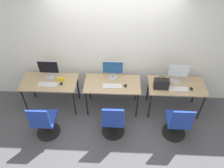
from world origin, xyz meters
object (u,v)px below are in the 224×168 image
at_px(keyboard_center, 112,86).
at_px(handbag, 161,84).
at_px(keyboard_right, 178,89).
at_px(mouse_right, 191,89).
at_px(monitor_left, 49,69).
at_px(office_chair_center, 113,122).
at_px(office_chair_left, 44,123).
at_px(monitor_center, 113,69).
at_px(keyboard_left, 48,84).
at_px(office_chair_right, 177,124).
at_px(monitor_right, 178,73).
at_px(mouse_center, 126,86).
at_px(mouse_left, 61,84).

distance_m(keyboard_center, handbag, 1.00).
height_order(keyboard_center, keyboard_right, same).
relative_size(keyboard_center, mouse_right, 4.43).
xyz_separation_m(monitor_left, keyboard_center, (1.35, -0.24, -0.22)).
xyz_separation_m(office_chair_center, handbag, (0.95, 0.63, 0.48)).
height_order(office_chair_left, monitor_center, monitor_center).
bearing_deg(monitor_center, keyboard_left, -167.68).
xyz_separation_m(keyboard_right, office_chair_right, (-0.04, -0.59, -0.38)).
bearing_deg(monitor_right, mouse_right, -42.05).
distance_m(monitor_left, monitor_right, 2.71).
height_order(monitor_center, keyboard_center, monitor_center).
distance_m(office_chair_left, mouse_right, 3.04).
xyz_separation_m(monitor_left, handbag, (2.35, -0.24, -0.12)).
xyz_separation_m(mouse_center, mouse_right, (1.35, -0.04, 0.00)).
bearing_deg(keyboard_left, office_chair_center, -24.05).
relative_size(monitor_left, mouse_right, 4.85).
distance_m(monitor_left, office_chair_center, 1.75).
distance_m(keyboard_left, office_chair_left, 0.80).
xyz_separation_m(monitor_center, monitor_right, (1.35, -0.06, 0.00)).
bearing_deg(monitor_right, office_chair_left, -160.45).
relative_size(office_chair_left, mouse_center, 10.18).
relative_size(monitor_right, keyboard_right, 1.10).
height_order(monitor_center, office_chair_right, monitor_center).
bearing_deg(keyboard_center, mouse_right, -0.53).
height_order(monitor_left, monitor_center, same).
xyz_separation_m(mouse_left, office_chair_right, (2.38, -0.64, -0.38)).
height_order(office_chair_left, mouse_right, office_chair_left).
xyz_separation_m(office_chair_center, keyboard_right, (1.31, 0.60, 0.38)).
bearing_deg(monitor_left, office_chair_right, -17.92).
bearing_deg(office_chair_right, mouse_center, 148.15).
bearing_deg(mouse_left, keyboard_right, -1.26).
relative_size(keyboard_center, office_chair_center, 0.43).
bearing_deg(keyboard_center, monitor_center, 90.00).
height_order(office_chair_left, office_chair_center, same).
bearing_deg(keyboard_left, mouse_center, 1.01).
bearing_deg(monitor_left, mouse_center, -7.65).
bearing_deg(keyboard_center, office_chair_left, -151.30).
bearing_deg(mouse_center, monitor_center, 135.97).
height_order(keyboard_left, keyboard_right, same).
relative_size(office_chair_left, keyboard_right, 2.30).
relative_size(mouse_left, monitor_right, 0.21).
bearing_deg(mouse_left, office_chair_left, -107.91).
bearing_deg(handbag, office_chair_center, -146.30).
bearing_deg(keyboard_right, mouse_left, 178.74).
relative_size(mouse_center, handbag, 0.30).
height_order(keyboard_left, handbag, handbag).
distance_m(monitor_center, mouse_center, 0.44).
relative_size(monitor_center, office_chair_right, 0.48).
relative_size(monitor_center, handbag, 1.45).
xyz_separation_m(office_chair_center, office_chair_right, (1.26, 0.01, 0.00)).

